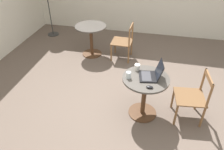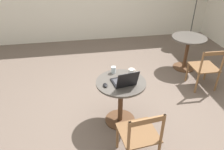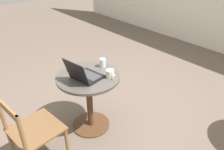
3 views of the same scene
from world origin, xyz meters
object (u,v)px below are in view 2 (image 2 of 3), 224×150
mouse (105,85)px  drinking_glass (113,70)px  chair_near_front (139,135)px  mug (132,72)px  laptop (125,81)px  cafe_table_mid (188,46)px  chair_mid_front (205,68)px  cafe_table_near (121,93)px

mouse → drinking_glass: (0.17, 0.33, 0.04)m
chair_near_front → mug: chair_near_front is taller
chair_near_front → laptop: laptop is taller
cafe_table_mid → laptop: bearing=-139.1°
laptop → mouse: bearing=-179.7°
chair_near_front → chair_mid_front: size_ratio=1.00×
chair_near_front → drinking_glass: 1.07m
chair_mid_front → drinking_glass: (-1.80, -0.39, 0.36)m
chair_mid_front → cafe_table_near: bearing=-159.7°
cafe_table_mid → drinking_glass: (-1.82, -1.16, 0.25)m
chair_mid_front → drinking_glass: 1.88m
cafe_table_near → drinking_glass: drinking_glass is taller
laptop → chair_near_front: bearing=-86.1°
chair_near_front → mug: 0.98m
cafe_table_near → laptop: size_ratio=1.94×
mouse → laptop: bearing=0.3°
mug → drinking_glass: size_ratio=1.23×
cafe_table_near → chair_near_front: 0.75m
cafe_table_mid → drinking_glass: bearing=-147.4°
cafe_table_near → mug: size_ratio=5.75×
cafe_table_near → mouse: bearing=-162.9°
cafe_table_mid → laptop: laptop is taller
laptop → mug: laptop is taller
cafe_table_near → cafe_table_mid: size_ratio=1.00×
cafe_table_mid → laptop: (-1.72, -1.50, 0.26)m
mouse → mug: 0.49m
chair_near_front → chair_mid_front: same height
chair_mid_front → drinking_glass: bearing=-167.9°
drinking_glass → cafe_table_mid: bearing=32.6°
mug → drinking_glass: (-0.26, 0.10, 0.00)m
cafe_table_mid → drinking_glass: drinking_glass is taller
cafe_table_near → mouse: (-0.24, -0.07, 0.22)m
chair_mid_front → drinking_glass: drinking_glass is taller
drinking_glass → mouse: bearing=-117.7°
chair_near_front → mouse: size_ratio=8.31×
laptop → mouse: size_ratio=3.76×
laptop → mouse: laptop is taller
cafe_table_mid → mouse: mouse is taller
laptop → drinking_glass: bearing=106.1°
mouse → drinking_glass: bearing=62.3°
chair_near_front → mouse: chair_near_front is taller
laptop → mug: size_ratio=2.96×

